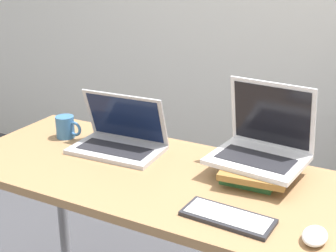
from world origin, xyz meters
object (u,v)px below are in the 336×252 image
book_stack (256,169)px  laptop_left (119,139)px  mouse (315,236)px  mug (66,127)px  laptop_on_books (262,144)px  wireless_keyboard (228,217)px

book_stack → laptop_left: bearing=-178.3°
mouse → mug: (-1.06, 0.28, 0.03)m
mouse → book_stack: bearing=131.5°
mug → book_stack: bearing=0.9°
book_stack → mug: 0.81m
book_stack → mug: bearing=-179.1°
laptop_on_books → mug: laptop_on_books is taller
mug → mouse: bearing=-14.6°
laptop_left → laptop_on_books: laptop_on_books is taller
laptop_left → mug: (-0.26, 0.00, 0.00)m
wireless_keyboard → mug: 0.87m
wireless_keyboard → laptop_left: bearing=153.4°
laptop_on_books → wireless_keyboard: 0.35m
book_stack → wireless_keyboard: size_ratio=1.06×
book_stack → wireless_keyboard: 0.29m
laptop_on_books → wireless_keyboard: laptop_on_books is taller
laptop_left → mouse: size_ratio=3.60×
mouse → wireless_keyboard: bearing=-178.8°
laptop_on_books → mouse: (0.25, -0.33, -0.09)m
wireless_keyboard → mug: bearing=161.1°
laptop_on_books → laptop_left: bearing=-173.9°
laptop_left → book_stack: bearing=1.7°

